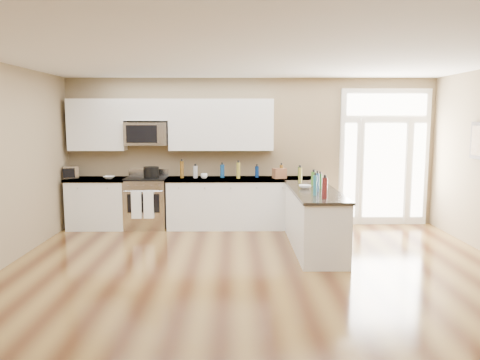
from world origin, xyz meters
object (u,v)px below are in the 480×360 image
object	(u,v)px
stockpot	(151,172)
toaster_oven	(71,172)
peninsula_cabinet	(314,221)
kitchen_range	(147,203)

from	to	relation	value
stockpot	toaster_oven	distance (m)	1.49
peninsula_cabinet	stockpot	world-z (taller)	stockpot
kitchen_range	stockpot	world-z (taller)	stockpot
peninsula_cabinet	toaster_oven	world-z (taller)	toaster_oven
toaster_oven	stockpot	bearing A→B (deg)	-20.62
stockpot	kitchen_range	bearing A→B (deg)	164.58
stockpot	toaster_oven	size ratio (longest dim) A/B	1.07
stockpot	peninsula_cabinet	bearing A→B (deg)	-26.98
stockpot	toaster_oven	xyz separation A→B (m)	(-1.49, 0.02, -0.00)
peninsula_cabinet	toaster_oven	size ratio (longest dim) A/B	8.69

